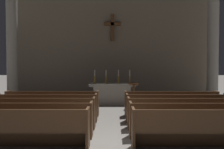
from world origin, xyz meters
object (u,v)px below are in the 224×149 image
pew_left_row_3 (38,113)px  pew_left_row_4 (46,108)px  lectern (134,96)px  pew_right_row_4 (177,108)px  pew_right_row_5 (171,103)px  column_right_third (213,42)px  candlestick_inner_left (106,79)px  pew_left_row_5 (53,103)px  column_left_third (12,42)px  pew_left_row_2 (28,120)px  candlestick_inner_right (118,79)px  altar (112,93)px  pew_right_row_3 (185,113)px  candlestick_outer_left (95,79)px  candlestick_outer_right (130,79)px  pew_right_row_1 (207,129)px  pew_left_row_1 (14,128)px  pew_right_row_2 (194,120)px

pew_left_row_3 → pew_left_row_4: 0.98m
lectern → pew_right_row_4: bearing=-65.1°
pew_right_row_5 → pew_left_row_3: bearing=-156.2°
column_right_third → candlestick_inner_left: 5.84m
pew_left_row_5 → column_left_third: size_ratio=0.54×
pew_left_row_2 → column_right_third: size_ratio=0.54×
candlestick_inner_right → lectern: bearing=-61.4°
altar → candlestick_inner_right: size_ratio=3.36×
pew_left_row_3 → column_right_third: 9.72m
candlestick_inner_left → pew_left_row_2: bearing=-108.1°
column_left_third → column_right_third: 10.33m
pew_right_row_3 → column_left_third: bearing=142.1°
candlestick_outer_left → pew_left_row_2: bearing=-103.1°
pew_right_row_4 → candlestick_inner_right: size_ratio=5.28×
lectern → column_right_third: bearing=25.8°
pew_right_row_5 → lectern: 2.16m
pew_right_row_3 → pew_right_row_5: bearing=90.0°
pew_right_row_3 → candlestick_outer_right: size_ratio=5.28×
column_left_third → candlestick_outer_right: 6.36m
altar → candlestick_inner_right: 0.75m
pew_left_row_4 → altar: bearing=60.5°
candlestick_outer_left → candlestick_inner_left: same height
candlestick_outer_right → pew_left_row_3: bearing=-122.0°
pew_right_row_1 → column_right_third: column_right_third is taller
candlestick_inner_right → candlestick_outer_right: same height
pew_left_row_3 → lectern: size_ratio=3.00×
pew_right_row_4 → candlestick_inner_right: (-1.92, 3.93, 0.74)m
pew_left_row_2 → candlestick_outer_right: (3.07, 5.89, 0.74)m
pew_left_row_5 → candlestick_inner_right: (2.52, 2.95, 0.74)m
pew_left_row_4 → candlestick_inner_left: size_ratio=5.28×
pew_left_row_1 → pew_left_row_3: (0.00, 1.96, 0.00)m
pew_right_row_1 → pew_left_row_2: bearing=167.6°
pew_right_row_2 → altar: 6.30m
candlestick_outer_left → candlestick_outer_right: 1.70m
column_left_third → altar: (5.17, -0.84, -2.56)m
pew_right_row_4 → candlestick_outer_left: bearing=128.0°
candlestick_outer_right → lectern: bearing=-85.0°
pew_left_row_2 → pew_left_row_4: size_ratio=1.00×
pew_left_row_5 → lectern: bearing=28.9°
pew_right_row_4 → column_right_third: (2.94, 4.77, 2.62)m
pew_right_row_1 → lectern: lectern is taller
pew_right_row_5 → column_left_third: column_left_third is taller
pew_right_row_1 → pew_right_row_2: same height
pew_left_row_4 → pew_right_row_5: 4.55m
pew_left_row_2 → pew_left_row_5: same height
pew_right_row_5 → candlestick_inner_right: bearing=123.1°
candlestick_inner_left → pew_left_row_5: bearing=-123.1°
pew_left_row_3 → lectern: (3.18, 3.71, 0.07)m
pew_left_row_2 → pew_right_row_2: (4.45, 0.00, 0.00)m
altar → candlestick_outer_right: 1.09m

